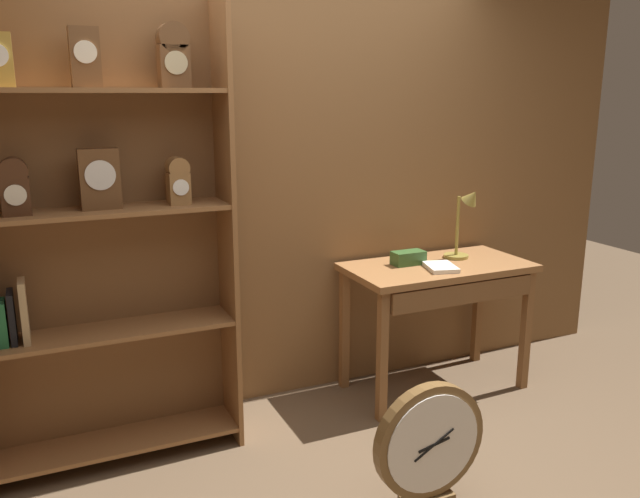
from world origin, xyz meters
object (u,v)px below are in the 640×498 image
object	(u,v)px
bookshelf	(100,230)
desk_lamp	(465,220)
toolbox_small	(408,258)
open_repair_manual	(441,267)
round_clock_large	(429,444)
workbench	(439,283)

from	to	relation	value
bookshelf	desk_lamp	xyz separation A→B (m)	(2.14, 0.05, -0.13)
desk_lamp	toolbox_small	size ratio (longest dim) A/B	2.28
bookshelf	open_repair_manual	xyz separation A→B (m)	(1.86, -0.11, -0.36)
bookshelf	round_clock_large	bearing A→B (deg)	-39.18
workbench	desk_lamp	world-z (taller)	desk_lamp
round_clock_large	desk_lamp	bearing A→B (deg)	48.53
workbench	desk_lamp	size ratio (longest dim) A/B	2.48
bookshelf	toolbox_small	xyz separation A→B (m)	(1.75, 0.06, -0.33)
desk_lamp	toolbox_small	distance (m)	0.44
workbench	toolbox_small	xyz separation A→B (m)	(-0.17, 0.09, 0.15)
desk_lamp	round_clock_large	distance (m)	1.58
desk_lamp	round_clock_large	world-z (taller)	desk_lamp
desk_lamp	open_repair_manual	distance (m)	0.40
workbench	round_clock_large	bearing A→B (deg)	-125.85
desk_lamp	open_repair_manual	world-z (taller)	desk_lamp
open_repair_manual	workbench	bearing A→B (deg)	71.26
bookshelf	toolbox_small	bearing A→B (deg)	1.89
bookshelf	desk_lamp	world-z (taller)	bookshelf
bookshelf	open_repair_manual	distance (m)	1.90
bookshelf	open_repair_manual	bearing A→B (deg)	-3.45
round_clock_large	workbench	bearing A→B (deg)	54.15
bookshelf	toolbox_small	world-z (taller)	bookshelf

